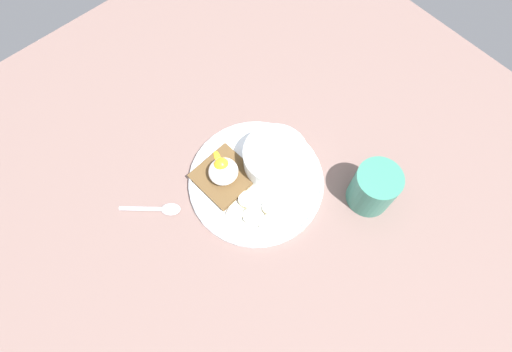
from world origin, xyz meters
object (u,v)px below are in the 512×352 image
(banana_slice_left, at_px, (235,215))
(spoon, at_px, (158,209))
(coffee_mug, at_px, (374,188))
(banana_slice_front, at_px, (270,208))
(banana_slice_back, at_px, (253,216))
(poached_egg, at_px, (223,170))
(banana_slice_right, at_px, (247,200))
(oatmeal_bowl, at_px, (274,158))
(toast_slice, at_px, (224,176))
(banana_slice_inner, at_px, (267,224))

(banana_slice_left, bearing_deg, spoon, -47.43)
(coffee_mug, bearing_deg, spoon, -38.00)
(banana_slice_front, height_order, banana_slice_back, banana_slice_back)
(poached_egg, xyz_separation_m, banana_slice_right, (-0.00, 0.07, -0.03))
(banana_slice_back, distance_m, spoon, 0.18)
(banana_slice_left, relative_size, banana_slice_back, 1.01)
(banana_slice_front, bearing_deg, oatmeal_bowl, -137.02)
(oatmeal_bowl, xyz_separation_m, poached_egg, (0.09, -0.04, 0.00))
(spoon, bearing_deg, banana_slice_back, 132.28)
(oatmeal_bowl, relative_size, spoon, 1.29)
(toast_slice, relative_size, banana_slice_front, 2.69)
(toast_slice, height_order, banana_slice_back, banana_slice_back)
(banana_slice_front, xyz_separation_m, coffee_mug, (-0.16, 0.10, 0.03))
(banana_slice_front, bearing_deg, poached_egg, -78.77)
(toast_slice, distance_m, banana_slice_left, 0.08)
(oatmeal_bowl, xyz_separation_m, banana_slice_back, (0.10, 0.06, -0.02))
(oatmeal_bowl, relative_size, banana_slice_inner, 3.44)
(toast_slice, distance_m, banana_slice_right, 0.06)
(banana_slice_left, xyz_separation_m, coffee_mug, (-0.21, 0.14, 0.03))
(poached_egg, distance_m, banana_slice_front, 0.11)
(poached_egg, height_order, banana_slice_back, poached_egg)
(oatmeal_bowl, xyz_separation_m, banana_slice_right, (0.09, 0.02, -0.02))
(poached_egg, bearing_deg, spoon, -14.54)
(banana_slice_back, bearing_deg, toast_slice, -97.24)
(banana_slice_right, relative_size, banana_slice_inner, 1.16)
(oatmeal_bowl, bearing_deg, banana_slice_front, 42.98)
(toast_slice, xyz_separation_m, poached_egg, (-0.00, -0.00, 0.02))
(banana_slice_left, distance_m, banana_slice_inner, 0.06)
(toast_slice, xyz_separation_m, banana_slice_back, (0.01, 0.10, 0.00))
(poached_egg, bearing_deg, banana_slice_back, 82.49)
(toast_slice, relative_size, banana_slice_inner, 2.98)
(oatmeal_bowl, relative_size, banana_slice_front, 3.11)
(banana_slice_left, distance_m, coffee_mug, 0.26)
(banana_slice_front, relative_size, coffee_mug, 0.42)
(banana_slice_left, relative_size, banana_slice_right, 0.94)
(oatmeal_bowl, distance_m, banana_slice_front, 0.10)
(oatmeal_bowl, relative_size, banana_slice_left, 3.14)
(oatmeal_bowl, bearing_deg, coffee_mug, 118.35)
(banana_slice_back, bearing_deg, banana_slice_inner, 111.86)
(poached_egg, distance_m, banana_slice_left, 0.08)
(toast_slice, bearing_deg, banana_slice_back, 82.76)
(oatmeal_bowl, height_order, toast_slice, oatmeal_bowl)
(banana_slice_front, distance_m, banana_slice_inner, 0.03)
(poached_egg, height_order, banana_slice_right, poached_egg)
(banana_slice_back, bearing_deg, poached_egg, -97.51)
(banana_slice_front, relative_size, banana_slice_right, 0.95)
(banana_slice_right, relative_size, spoon, 0.43)
(banana_slice_right, bearing_deg, coffee_mug, 141.32)
(banana_slice_left, height_order, banana_slice_inner, banana_slice_inner)
(coffee_mug, bearing_deg, banana_slice_front, -33.21)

